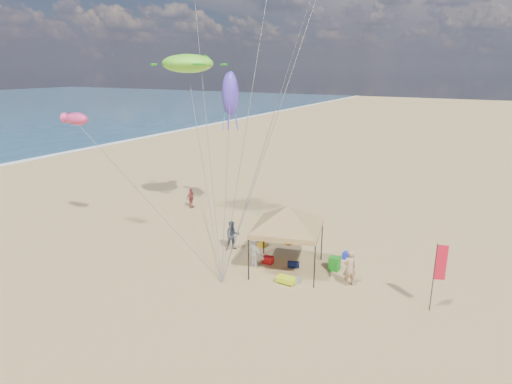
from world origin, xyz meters
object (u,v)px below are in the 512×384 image
Objects in this scene: cooler_red at (268,260)px; person_near_a at (349,268)px; beach_cart at (286,280)px; person_near_c at (256,251)px; feather_flag at (439,267)px; chair_yellow at (261,241)px; canopy_tent at (288,208)px; person_near_b at (232,236)px; person_far_a at (191,198)px; cooler_blue at (348,256)px; chair_green at (334,264)px.

person_near_a is at bearing -3.41° from cooler_red.
beach_cart is 0.51× the size of person_near_c.
person_near_a reaches higher than beach_cart.
feather_flag is 5.72× the size of cooler_red.
chair_yellow is (-1.39, 1.74, 0.16)m from cooler_red.
person_near_c is at bearing -163.64° from canopy_tent.
person_near_c reaches higher than person_near_b.
cooler_blue is at bearing -98.47° from person_far_a.
beach_cart is at bearing -71.70° from person_near_b.
beach_cart is (3.18, -3.29, -0.15)m from chair_yellow.
person_near_c is 10.85m from person_far_a.
canopy_tent reaches higher than cooler_red.
cooler_red is 0.77× the size of chair_green.
person_near_a is 1.06× the size of person_near_b.
feather_flag is 1.77× the size of person_near_c.
cooler_blue is 13.20m from person_far_a.
person_far_a is (-9.30, 5.57, 0.55)m from cooler_red.
canopy_tent is at bearing -36.73° from chair_yellow.
canopy_tent is 12.21m from person_far_a.
feather_flag is 2.08× the size of person_far_a.
feather_flag is 1.70× the size of person_near_a.
person_near_a is 1.22× the size of person_far_a.
canopy_tent is at bearing 114.23° from beach_cart.
chair_yellow is 0.40× the size of person_near_c.
chair_yellow is 4.57m from beach_cart.
feather_flag reaches higher than chair_green.
feather_flag is at bearing -14.12° from chair_yellow.
cooler_red is at bearing -144.36° from cooler_blue.
person_far_a reaches higher than chair_yellow.
beach_cart is at bearing -65.77° from canopy_tent.
chair_yellow is at bearing -111.02° from person_far_a.
beach_cart is 4.88m from person_near_b.
feather_flag reaches higher than beach_cart.
canopy_tent is 8.87× the size of chair_yellow.
chair_green is 0.47× the size of person_far_a.
person_far_a is (-10.47, 5.74, -2.55)m from canopy_tent.
beach_cart is 0.50× the size of person_near_a.
canopy_tent is at bearing -8.27° from cooler_red.
cooler_red is 0.32× the size of person_near_b.
feather_flag is 18.75m from person_far_a.
person_near_c reaches higher than chair_green.
canopy_tent is 3.55× the size of person_near_c.
chair_green is (-0.21, -1.58, 0.16)m from cooler_blue.
cooler_red is 0.77× the size of chair_yellow.
person_far_a is at bearing -65.95° from person_near_a.
canopy_tent is 2.92m from person_near_c.
cooler_red is 1.01m from person_near_c.
person_far_a is (-17.62, 6.28, -1.32)m from feather_flag.
feather_flag reaches higher than person_far_a.
person_near_b is 2.47m from person_near_c.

